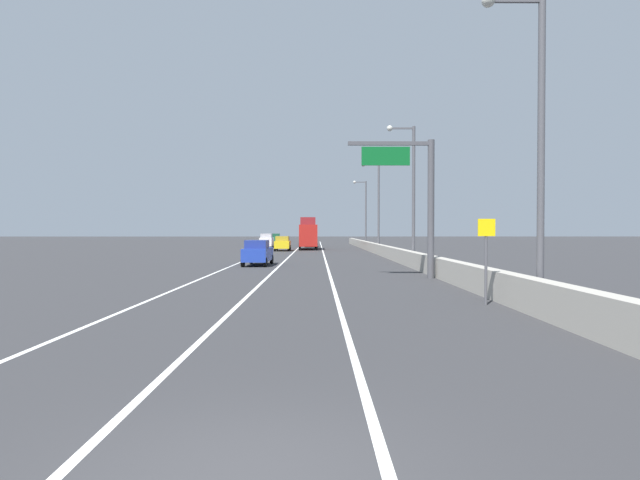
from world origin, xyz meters
name	(u,v)px	position (x,y,z in m)	size (l,w,h in m)	color
ground_plane	(311,250)	(0.00, 64.00, 0.00)	(320.00, 320.00, 0.00)	#2D2D30
lane_stripe_left	(262,253)	(-5.50, 55.00, 0.00)	(0.16, 130.00, 0.00)	silver
lane_stripe_center	(293,253)	(-2.00, 55.00, 0.00)	(0.16, 130.00, 0.00)	silver
lane_stripe_right	(323,253)	(1.50, 55.00, 0.00)	(0.16, 130.00, 0.00)	silver
jersey_barrier_right	(395,254)	(7.52, 40.00, 0.55)	(0.60, 120.00, 1.10)	#9E998E
overhead_sign_gantry	(417,191)	(6.18, 23.07, 4.73)	(4.68, 0.36, 7.50)	#47474C
speed_advisory_sign	(486,254)	(6.62, 12.79, 1.76)	(0.60, 0.11, 3.00)	#4C4C51
lamp_post_right_near	(534,129)	(8.00, 12.17, 5.99)	(2.14, 0.44, 10.46)	#4C4C51
lamp_post_right_second	(410,185)	(7.76, 34.14, 5.99)	(2.14, 0.44, 10.46)	#4C4C51
lamp_post_right_third	(376,201)	(7.70, 56.11, 5.99)	(2.14, 0.44, 10.46)	#4C4C51
lamp_post_right_fourth	(364,209)	(8.26, 78.08, 5.99)	(2.14, 0.44, 10.46)	#4C4C51
car_yellow_0	(283,244)	(-3.62, 61.97, 0.94)	(1.92, 4.58, 1.87)	gold
car_black_1	(310,240)	(-0.50, 84.71, 0.94)	(1.85, 4.72, 1.87)	black
car_green_2	(275,240)	(-6.44, 86.29, 1.03)	(1.93, 4.82, 2.07)	#196033
car_blue_3	(258,253)	(-3.66, 33.86, 0.94)	(1.97, 4.80, 1.89)	#1E389E
car_gray_4	(310,241)	(-0.26, 77.67, 1.02)	(1.99, 4.83, 2.05)	slate
car_white_5	(267,241)	(-6.63, 72.37, 1.07)	(1.86, 4.46, 2.15)	white
box_truck	(308,234)	(-0.47, 67.42, 2.05)	(2.66, 8.90, 4.46)	#A51E19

